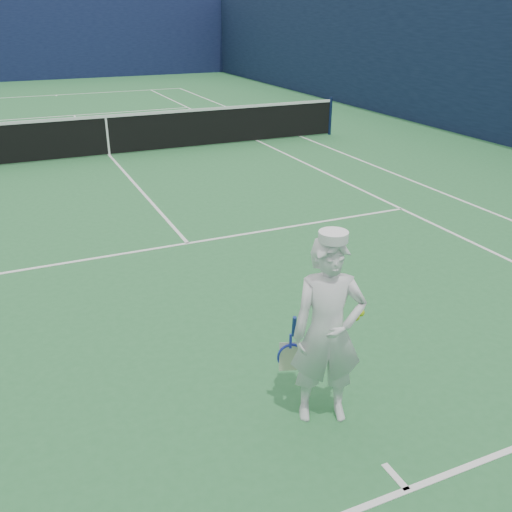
{
  "coord_description": "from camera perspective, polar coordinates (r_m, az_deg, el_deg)",
  "views": [
    {
      "loc": [
        -2.41,
        -14.41,
        3.4
      ],
      "look_at": [
        -0.14,
        -9.34,
        0.98
      ],
      "focal_mm": 40.0,
      "sensor_mm": 36.0,
      "label": 1
    }
  ],
  "objects": [
    {
      "name": "ground",
      "position": [
        15.0,
        -14.44,
        9.7
      ],
      "size": [
        80.0,
        80.0,
        0.0
      ],
      "primitive_type": "plane",
      "color": "#2A6E39",
      "rests_on": "ground"
    },
    {
      "name": "court_markings",
      "position": [
        15.0,
        -14.44,
        9.72
      ],
      "size": [
        11.03,
        23.83,
        0.01
      ],
      "color": "white",
      "rests_on": "ground"
    },
    {
      "name": "windscreen_fence",
      "position": [
        14.68,
        -15.25,
        17.29
      ],
      "size": [
        20.12,
        36.12,
        4.0
      ],
      "color": "#10183C",
      "rests_on": "ground"
    },
    {
      "name": "tennis_net",
      "position": [
        14.89,
        -14.66,
        11.77
      ],
      "size": [
        12.88,
        0.09,
        1.07
      ],
      "color": "#141E4C",
      "rests_on": "ground"
    },
    {
      "name": "tennis_player",
      "position": [
        4.93,
        7.18,
        -7.53
      ],
      "size": [
        0.73,
        0.68,
        1.79
      ],
      "rotation": [
        0.0,
        0.0,
        -0.35
      ],
      "color": "white",
      "rests_on": "ground"
    }
  ]
}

